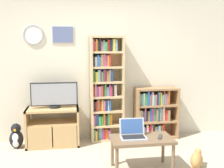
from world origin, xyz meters
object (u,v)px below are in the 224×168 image
object	(u,v)px
cat	(197,160)
penguin_figurine	(16,137)
tv_stand	(53,127)
television	(54,95)
coffee_table	(142,142)
laptop	(133,133)
bookshelf_tall	(105,89)
bookshelf_short	(154,113)
remote_near_laptop	(160,137)

from	to	relation	value
cat	penguin_figurine	bearing A→B (deg)	-164.43
tv_stand	cat	distance (m)	2.36
tv_stand	cat	size ratio (longest dim) A/B	1.74
tv_stand	television	distance (m)	0.55
coffee_table	laptop	size ratio (longest dim) A/B	2.37
tv_stand	television	world-z (taller)	television
bookshelf_tall	coffee_table	distance (m)	1.41
cat	television	bearing A→B (deg)	-172.24
bookshelf_short	coffee_table	distance (m)	1.37
penguin_figurine	bookshelf_tall	bearing A→B (deg)	6.58
laptop	penguin_figurine	bearing A→B (deg)	150.72
bookshelf_tall	bookshelf_short	xyz separation A→B (m)	(0.91, -0.01, -0.48)
laptop	cat	distance (m)	0.98
tv_stand	cat	world-z (taller)	tv_stand
television	coffee_table	bearing A→B (deg)	-43.50
coffee_table	cat	xyz separation A→B (m)	(0.78, -0.06, -0.28)
tv_stand	bookshelf_short	distance (m)	1.83
television	coffee_table	world-z (taller)	television
remote_near_laptop	penguin_figurine	xyz separation A→B (m)	(-2.10, 1.11, -0.28)
bookshelf_tall	penguin_figurine	world-z (taller)	bookshelf_tall
bookshelf_short	laptop	size ratio (longest dim) A/B	2.66
coffee_table	television	bearing A→B (deg)	136.50
tv_stand	remote_near_laptop	size ratio (longest dim) A/B	5.35
tv_stand	laptop	xyz separation A→B (m)	(1.13, -1.09, 0.19)
laptop	cat	size ratio (longest dim) A/B	0.70
coffee_table	laptop	bearing A→B (deg)	160.80
television	cat	distance (m)	2.45
tv_stand	bookshelf_tall	distance (m)	1.11
bookshelf_short	coffee_table	size ratio (longest dim) A/B	1.12
remote_near_laptop	penguin_figurine	distance (m)	2.39
television	coffee_table	size ratio (longest dim) A/B	0.93
television	laptop	bearing A→B (deg)	-45.37
bookshelf_tall	remote_near_laptop	world-z (taller)	bookshelf_tall
penguin_figurine	laptop	bearing A→B (deg)	-31.06
coffee_table	penguin_figurine	xyz separation A→B (m)	(-1.85, 1.08, -0.21)
bookshelf_short	remote_near_laptop	distance (m)	1.32
tv_stand	laptop	bearing A→B (deg)	-43.96
bookshelf_short	cat	bearing A→B (deg)	-80.99
cat	penguin_figurine	world-z (taller)	penguin_figurine
bookshelf_tall	laptop	xyz separation A→B (m)	(0.22, -1.22, -0.42)
coffee_table	bookshelf_tall	bearing A→B (deg)	105.02
television	bookshelf_tall	bearing A→B (deg)	7.01
tv_stand	coffee_table	distance (m)	1.69
tv_stand	penguin_figurine	bearing A→B (deg)	-175.34
bookshelf_tall	bookshelf_short	distance (m)	1.02
remote_near_laptop	penguin_figurine	world-z (taller)	remote_near_laptop
bookshelf_short	cat	world-z (taller)	bookshelf_short
bookshelf_tall	laptop	world-z (taller)	bookshelf_tall
remote_near_laptop	television	bearing A→B (deg)	165.29
remote_near_laptop	coffee_table	bearing A→B (deg)	-162.06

